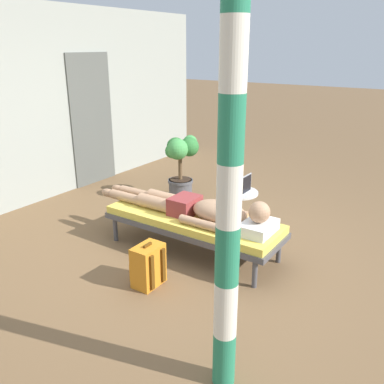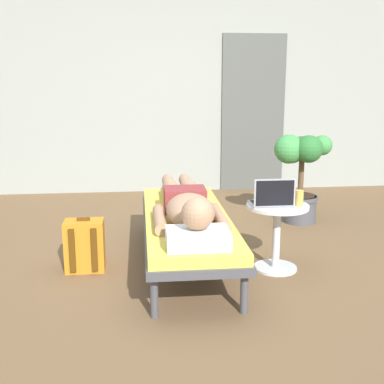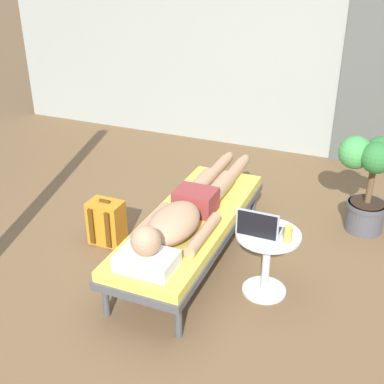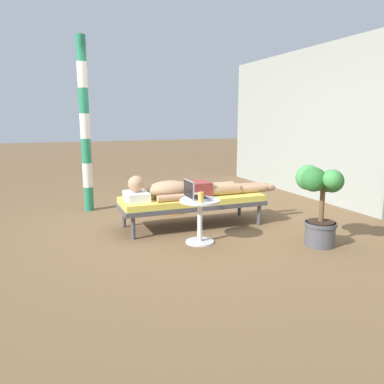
{
  "view_description": "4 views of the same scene",
  "coord_description": "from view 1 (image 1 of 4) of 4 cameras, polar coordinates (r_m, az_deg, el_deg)",
  "views": [
    {
      "loc": [
        -3.39,
        -2.11,
        2.14
      ],
      "look_at": [
        0.02,
        0.18,
        0.68
      ],
      "focal_mm": 38.7,
      "sensor_mm": 36.0,
      "label": 1
    },
    {
      "loc": [
        -0.34,
        -3.53,
        1.46
      ],
      "look_at": [
        0.08,
        0.36,
        0.55
      ],
      "focal_mm": 45.52,
      "sensor_mm": 36.0,
      "label": 2
    },
    {
      "loc": [
        1.39,
        -3.08,
        2.43
      ],
      "look_at": [
        -0.06,
        0.34,
        0.54
      ],
      "focal_mm": 46.52,
      "sensor_mm": 36.0,
      "label": 3
    },
    {
      "loc": [
        4.7,
        -1.68,
        1.46
      ],
      "look_at": [
        0.26,
        0.06,
        0.53
      ],
      "focal_mm": 35.58,
      "sensor_mm": 36.0,
      "label": 4
    }
  ],
  "objects": [
    {
      "name": "ground_plane",
      "position": [
        4.53,
        1.75,
        -8.62
      ],
      "size": [
        40.0,
        40.0,
        0.0
      ],
      "primitive_type": "plane",
      "color": "brown"
    },
    {
      "name": "house_door_panel",
      "position": [
        6.82,
        -13.63,
        9.6
      ],
      "size": [
        0.84,
        0.03,
        2.04
      ],
      "primitive_type": "cube",
      "color": "#545651",
      "rests_on": "ground"
    },
    {
      "name": "side_table",
      "position": [
        4.93,
        6.24,
        -1.76
      ],
      "size": [
        0.48,
        0.48,
        0.52
      ],
      "color": "silver",
      "rests_on": "ground"
    },
    {
      "name": "lounge_chair",
      "position": [
        4.46,
        0.1,
        -4.13
      ],
      "size": [
        0.67,
        1.97,
        0.42
      ],
      "color": "#4C4C51",
      "rests_on": "ground"
    },
    {
      "name": "potted_plant",
      "position": [
        5.95,
        -1.56,
        4.33
      ],
      "size": [
        0.6,
        0.51,
        0.93
      ],
      "color": "#4C4C51",
      "rests_on": "ground"
    },
    {
      "name": "porch_post",
      "position": [
        2.36,
        5.15,
        -0.48
      ],
      "size": [
        0.15,
        0.15,
        2.67
      ],
      "color": "#267F59",
      "rests_on": "ground"
    },
    {
      "name": "laptop",
      "position": [
        4.78,
        6.55,
        0.42
      ],
      "size": [
        0.31,
        0.24,
        0.23
      ],
      "color": "#A5A8AD",
      "rests_on": "side_table"
    },
    {
      "name": "house_wall_back",
      "position": [
        6.15,
        -22.53,
        10.76
      ],
      "size": [
        7.6,
        0.2,
        2.7
      ],
      "primitive_type": "cube",
      "color": "#999E93",
      "rests_on": "ground"
    },
    {
      "name": "backpack",
      "position": [
        3.95,
        -6.09,
        -10.07
      ],
      "size": [
        0.3,
        0.26,
        0.42
      ],
      "color": "orange",
      "rests_on": "ground"
    },
    {
      "name": "drink_glass",
      "position": [
        4.96,
        7.68,
        1.1
      ],
      "size": [
        0.06,
        0.06,
        0.12
      ],
      "primitive_type": "cylinder",
      "color": "gold",
      "rests_on": "side_table"
    },
    {
      "name": "person_reclining",
      "position": [
        4.35,
        1.07,
        -2.33
      ],
      "size": [
        0.53,
        2.17,
        0.32
      ],
      "color": "white",
      "rests_on": "lounge_chair"
    }
  ]
}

